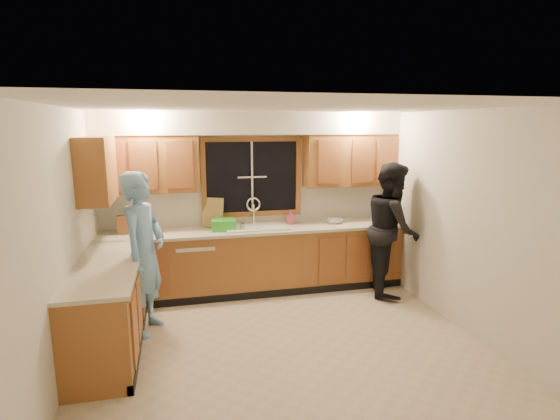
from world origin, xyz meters
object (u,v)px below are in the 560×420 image
Objects in this scene: man at (144,253)px; dish_crate at (223,224)px; knife_block at (123,225)px; dishwasher at (196,268)px; bowl at (335,221)px; stove at (100,332)px; sink at (256,232)px; woman at (392,229)px; soap_bottle at (291,217)px.

dish_crate is (0.99, 0.91, 0.07)m from man.
man is at bearing -76.95° from knife_block.
bowl is (2.02, 0.05, 0.54)m from dishwasher.
sink is at bearing 45.39° from stove.
woman is 3.64m from knife_block.
woman is at bearing -11.63° from dish_crate.
woman is at bearing 20.35° from stove.
man is at bearing 117.53° from woman.
dish_crate is 1.63m from bowl.
dishwasher is 3.44× the size of bowl.
dishwasher is 2.10m from bowl.
man is at bearing -137.44° from dish_crate.
soap_bottle is 0.87× the size of bowl.
soap_bottle reaches higher than dish_crate.
dish_crate is (1.34, 1.81, 0.54)m from stove.
dish_crate is at bearing -171.14° from soap_bottle.
man is 1.00× the size of woman.
dishwasher is at bearing -173.54° from soap_bottle.
stove reaches higher than dishwasher.
dish_crate is 1.00m from soap_bottle.
bowl is at bearing 71.50° from woman.
soap_bottle is at bearing -3.35° from knife_block.
sink is at bearing -178.43° from bowl.
man is at bearing -123.28° from dishwasher.
woman is 0.83m from bowl.
soap_bottle is at bearing 84.05° from woman.
bowl is at bearing 1.57° from sink.
dish_crate is 1.53× the size of soap_bottle.
woman is at bearing -14.78° from sink.
stove is 0.49× the size of man.
bowl reaches higher than stove.
man reaches higher than stove.
dishwasher is at bearing -10.98° from knife_block.
woman is (1.82, -0.48, 0.06)m from sink.
man reaches higher than dish_crate.
dishwasher is 1.52m from soap_bottle.
dish_crate is at bearing 53.43° from stove.
man is 7.60× the size of knife_block.
woman reaches higher than sink.
bowl reaches higher than dishwasher.
woman is 7.60× the size of knife_block.
dishwasher is 3.38× the size of knife_block.
woman is (3.62, 1.34, 0.47)m from stove.
man is 2.25m from soap_bottle.
woman is 8.84× the size of soap_bottle.
dishwasher is 0.71m from dish_crate.
soap_bottle is (2.30, 0.06, -0.02)m from knife_block.
knife_block is (0.03, 1.91, 0.59)m from stove.
dishwasher is 0.45× the size of man.
man is at bearing -160.02° from bowl.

